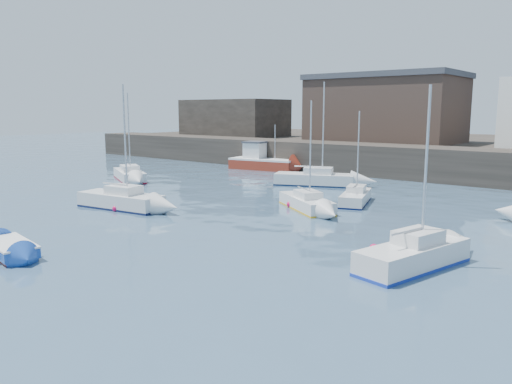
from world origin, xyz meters
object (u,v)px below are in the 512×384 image
Objects in this scene: blue_dinghy at (10,248)px; sailboat_c at (414,255)px; sailboat_e at (130,175)px; buoy_near at (116,211)px; buoy_mid at (374,252)px; buoy_far at (290,207)px; sailboat_b at (306,202)px; sailboat_a at (121,200)px; fishing_boat at (262,161)px; sailboat_h at (315,179)px; sailboat_f at (356,197)px.

blue_dinghy is 0.50× the size of sailboat_c.
sailboat_e is 19.58× the size of buoy_near.
buoy_far reaches higher than buoy_mid.
sailboat_b is at bearing 41.90° from buoy_near.
blue_dinghy reaches higher than buoy_far.
sailboat_a is 19.26× the size of buoy_mid.
sailboat_e is (-30.24, 8.88, -0.05)m from sailboat_c.
buoy_far is (8.37, 7.25, -0.56)m from sailboat_a.
fishing_boat is 21.65m from buoy_far.
sailboat_c is at bearing -47.81° from sailboat_h.
sailboat_a is 0.92× the size of sailboat_h.
buoy_near is at bearing 118.00° from blue_dinghy.
sailboat_a reaches higher than blue_dinghy.
sailboat_a is 1.08× the size of sailboat_c.
sailboat_e is 29.05m from buoy_mid.
sailboat_f is 12.15m from buoy_mid.
sailboat_c reaches higher than buoy_mid.
sailboat_f is (11.09, 11.25, -0.12)m from sailboat_a.
sailboat_h is (-0.77, 26.29, 0.20)m from blue_dinghy.
sailboat_e is 18.04× the size of buoy_far.
sailboat_a is at bearing -134.60° from sailboat_f.
sailboat_a is 13.66m from sailboat_e.
sailboat_f is at bearing 45.40° from sailboat_a.
fishing_boat is 0.88× the size of sailboat_h.
blue_dinghy is at bearing -70.48° from fishing_boat.
sailboat_c reaches higher than blue_dinghy.
sailboat_h reaches higher than sailboat_f.
buoy_far is at bearing -4.29° from sailboat_e.
sailboat_h reaches higher than buoy_far.
fishing_boat is 18.60× the size of buoy_mid.
buoy_near is at bearing -138.10° from sailboat_b.
blue_dinghy is 34.73m from fishing_boat.
sailboat_c is 2.57m from buoy_mid.
sailboat_h is at bearing 132.19° from sailboat_c.
fishing_boat is 0.98× the size of sailboat_e.
fishing_boat is at bearing 149.29° from sailboat_h.
sailboat_a reaches higher than buoy_mid.
buoy_mid is (23.83, -22.17, -0.94)m from fishing_boat.
sailboat_a reaches higher than sailboat_f.
fishing_boat is 24.85m from buoy_near.
fishing_boat is at bearing 106.10° from buoy_near.
fishing_boat is 1.10× the size of sailboat_b.
sailboat_h is at bearing 141.17° from sailboat_f.
sailboat_b is at bearing -111.27° from sailboat_f.
sailboat_c is at bearing -33.41° from buoy_far.
sailboat_b is 0.80× the size of sailboat_h.
buoy_near is at bearing -174.31° from buoy_mid.
sailboat_e is at bearing 130.65° from blue_dinghy.
buoy_near is at bearing -73.90° from fishing_boat.
sailboat_h is (14.98, 7.95, 0.05)m from sailboat_e.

